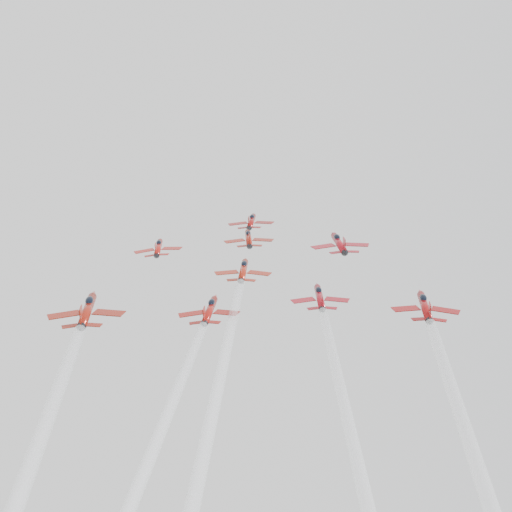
{
  "coord_description": "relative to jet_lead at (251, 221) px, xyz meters",
  "views": [
    {
      "loc": [
        -2.29,
        -114.71,
        150.48
      ],
      "look_at": [
        0.0,
        2.0,
        169.2
      ],
      "focal_mm": 50.0,
      "sensor_mm": 36.0,
      "label": 1
    }
  ],
  "objects": [
    {
      "name": "jet_lead",
      "position": [
        0.0,
        0.0,
        0.0
      ],
      "size": [
        9.38,
        12.31,
        6.8
      ],
      "rotation": [
        0.46,
        -0.02,
        -0.12
      ],
      "color": "maroon"
    },
    {
      "name": "jet_row2_left",
      "position": [
        -16.59,
        -17.06,
        -8.41
      ],
      "size": [
        8.56,
        11.24,
        6.21
      ],
      "rotation": [
        0.46,
        -0.1,
        0.0
      ],
      "color": "#AD1710"
    },
    {
      "name": "jet_row2_center",
      "position": [
        -0.64,
        -11.47,
        -5.66
      ],
      "size": [
        9.24,
        12.13,
        6.7
      ],
      "rotation": [
        0.46,
        -0.05,
        0.01
      ],
      "color": "maroon"
    },
    {
      "name": "jet_row2_right",
      "position": [
        15.77,
        -14.12,
        -6.95
      ],
      "size": [
        10.66,
        13.99,
        7.73
      ],
      "rotation": [
        0.46,
        -0.06,
        0.02
      ],
      "color": "#A70F1B"
    },
    {
      "name": "jet_center",
      "position": [
        -1.65,
        -68.07,
        -33.62
      ],
      "size": [
        9.16,
        89.53,
        44.94
      ],
      "rotation": [
        0.46,
        0.02,
        -0.07
      ],
      "color": "#A3200F"
    },
    {
      "name": "jet_rear_left",
      "position": [
        -6.23,
        -80.87,
        -39.93
      ],
      "size": [
        8.52,
        83.29,
        41.81
      ],
      "rotation": [
        0.46,
        -0.02,
        -0.13
      ],
      "color": "#9B150E"
    },
    {
      "name": "jet_rear_right",
      "position": [
        9.34,
        -76.02,
        -37.54
      ],
      "size": [
        8.47,
        82.79,
        41.56
      ],
      "rotation": [
        0.46,
        -0.02,
        -0.03
      ],
      "color": "#A20F1A"
    }
  ]
}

